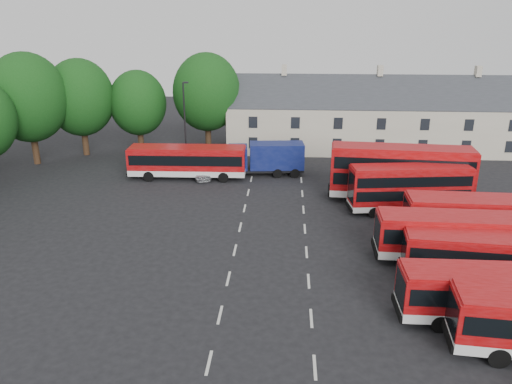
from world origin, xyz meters
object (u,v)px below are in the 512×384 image
(lamppost, at_px, (185,125))
(silver_car, at_px, (202,171))
(box_truck, at_px, (267,157))
(bus_dd_south, at_px, (410,186))

(lamppost, bearing_deg, silver_car, -49.89)
(box_truck, height_order, silver_car, box_truck)
(box_truck, distance_m, silver_car, 6.78)
(box_truck, height_order, lamppost, lamppost)
(bus_dd_south, xyz_separation_m, silver_car, (-18.61, 8.08, -1.60))
(silver_car, bearing_deg, lamppost, 114.88)
(lamppost, bearing_deg, bus_dd_south, -26.80)
(bus_dd_south, relative_size, lamppost, 1.08)
(box_truck, xyz_separation_m, lamppost, (-8.45, 0.88, 3.07))
(silver_car, bearing_deg, bus_dd_south, -38.71)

